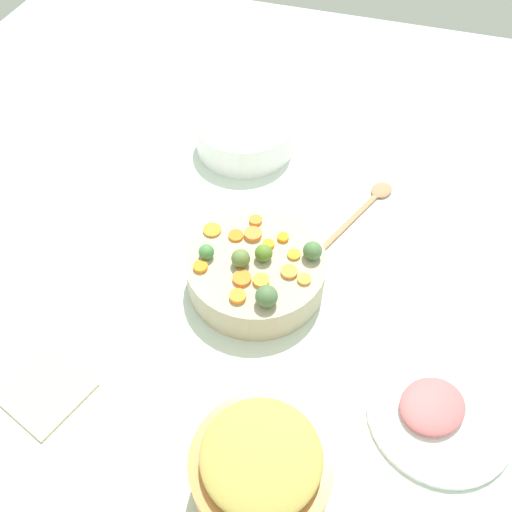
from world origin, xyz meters
The scene contains 27 objects.
tabletop centered at (0.00, 0.00, 0.01)m, with size 2.40×2.40×0.02m, color silver.
serving_bowl_carrots centered at (0.01, -0.03, 0.06)m, with size 0.29×0.29×0.08m, color #B5AC8F.
metal_pot centered at (0.40, 0.10, 0.08)m, with size 0.22×0.22×0.12m, color #C57A39.
stuffing_mound centered at (0.40, 0.10, 0.16)m, with size 0.18×0.18×0.04m, color tan.
carrot_slice_0 centered at (-0.04, -0.08, 0.10)m, with size 0.03×0.03×0.01m, color orange.
carrot_slice_1 centered at (-0.09, -0.06, 0.10)m, with size 0.03×0.03×0.01m, color orange.
carrot_slice_2 centered at (-0.03, 0.04, 0.10)m, with size 0.03×0.03×0.01m, color orange.
carrot_slice_3 centered at (0.11, -0.03, 0.11)m, with size 0.03×0.03×0.01m, color orange.
carrot_slice_4 centered at (0.06, 0.00, 0.10)m, with size 0.03×0.03×0.01m, color orange.
carrot_slice_5 centered at (-0.04, -0.01, 0.10)m, with size 0.02×0.02×0.01m, color orange.
carrot_slice_6 centered at (-0.06, 0.01, 0.10)m, with size 0.02×0.02×0.01m, color orange.
carrot_slice_7 centered at (-0.04, -0.14, 0.10)m, with size 0.04×0.04×0.01m, color orange.
carrot_slice_8 centered at (0.03, 0.08, 0.10)m, with size 0.03×0.03×0.01m, color orange.
carrot_slice_9 centered at (0.02, 0.05, 0.10)m, with size 0.03×0.03×0.01m, color orange.
carrot_slice_10 centered at (0.06, -0.04, 0.10)m, with size 0.04×0.04×0.01m, color orange.
carrot_slice_11 centered at (0.06, -0.12, 0.10)m, with size 0.03×0.03×0.01m, color orange.
carrot_slice_12 centered at (-0.05, -0.05, 0.11)m, with size 0.04×0.04×0.01m, color orange.
brussels_sprout_0 centered at (0.03, -0.05, 0.12)m, with size 0.04×0.04×0.04m, color #5C783A.
brussels_sprout_1 centered at (-0.03, 0.08, 0.12)m, with size 0.04×0.04×0.04m, color #4A7140.
brussels_sprout_2 centered at (0.03, -0.12, 0.12)m, with size 0.03×0.03×0.03m, color #468241.
brussels_sprout_3 centered at (0.10, 0.02, 0.12)m, with size 0.04×0.04×0.04m, color #4A6B40.
brussels_sprout_4 centered at (0.00, -0.01, 0.12)m, with size 0.04×0.04×0.04m, color #547D28.
wooden_spoon centered at (-0.30, 0.16, 0.03)m, with size 0.26×0.14×0.01m.
casserole_dish centered at (-0.41, -0.19, 0.06)m, with size 0.26×0.26×0.08m, color white.
ham_plate centered at (0.19, 0.37, 0.03)m, with size 0.26×0.26×0.01m, color white.
ham_slice_main centered at (0.19, 0.35, 0.05)m, with size 0.12×0.11×0.03m, color #C66264.
dish_towel centered at (0.36, -0.32, 0.02)m, with size 0.13×0.14×0.01m, color beige.
Camera 1 is at (0.65, 0.17, 0.94)m, focal length 37.62 mm.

